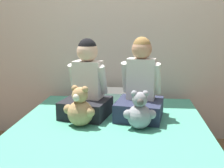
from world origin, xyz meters
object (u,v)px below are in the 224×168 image
child_on_left (87,87)px  teddy_bear_held_by_left_child (80,109)px  child_on_right (140,89)px  pillow_at_headboard (117,96)px  teddy_bear_held_by_right_child (139,113)px  bed (108,163)px

child_on_left → teddy_bear_held_by_left_child: (-0.01, -0.24, -0.11)m
child_on_right → pillow_at_headboard: size_ratio=1.14×
teddy_bear_held_by_left_child → pillow_at_headboard: teddy_bear_held_by_left_child is taller
child_on_left → pillow_at_headboard: 0.51m
child_on_left → pillow_at_headboard: (0.21, 0.43, -0.18)m
child_on_right → teddy_bear_held_by_right_child: (-0.00, -0.26, -0.11)m
teddy_bear_held_by_right_child → pillow_at_headboard: bearing=102.7°
bed → teddy_bear_held_by_right_child: bearing=26.9°
child_on_right → teddy_bear_held_by_right_child: child_on_right is taller
bed → teddy_bear_held_by_right_child: (0.21, 0.11, 0.34)m
child_on_left → teddy_bear_held_by_left_child: child_on_left is taller
child_on_right → pillow_at_headboard: 0.51m
pillow_at_headboard → child_on_right: bearing=-63.2°
bed → child_on_left: bearing=120.0°
bed → pillow_at_headboard: pillow_at_headboard is taller
bed → child_on_left: child_on_left is taller
bed → child_on_right: 0.62m
pillow_at_headboard → teddy_bear_held_by_right_child: bearing=-72.7°
teddy_bear_held_by_right_child → pillow_at_headboard: 0.72m
teddy_bear_held_by_left_child → teddy_bear_held_by_right_child: 0.43m
child_on_left → teddy_bear_held_by_right_child: (0.42, -0.26, -0.12)m
bed → teddy_bear_held_by_right_child: 0.42m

